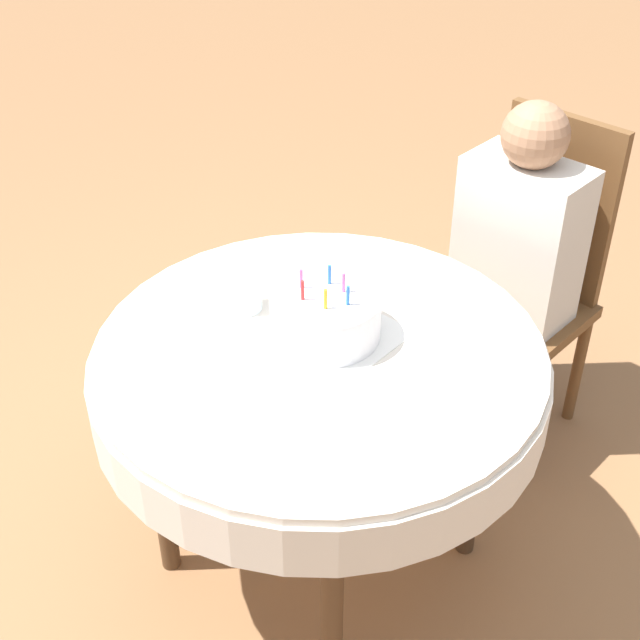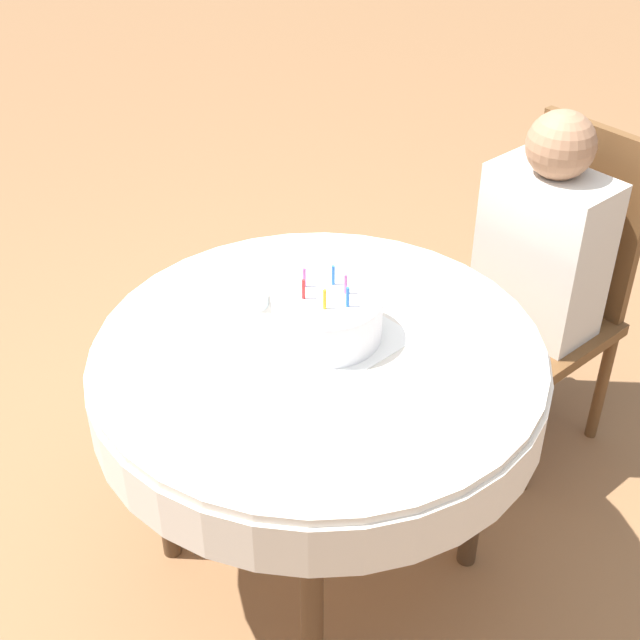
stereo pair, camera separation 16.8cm
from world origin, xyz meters
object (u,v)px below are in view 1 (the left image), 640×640
object	(u,v)px
person	(513,253)
drinking_glass	(247,292)
birthday_cake	(326,316)
chair	(527,277)

from	to	relation	value
person	drinking_glass	distance (m)	0.83
birthday_cake	drinking_glass	distance (m)	0.22
chair	birthday_cake	xyz separation A→B (m)	(-0.08, -0.83, 0.26)
chair	drinking_glass	distance (m)	0.95
chair	person	distance (m)	0.17
birthday_cake	drinking_glass	xyz separation A→B (m)	(-0.22, -0.04, -0.01)
birthday_cake	person	bearing A→B (deg)	84.28
birthday_cake	drinking_glass	size ratio (longest dim) A/B	2.87
person	birthday_cake	world-z (taller)	person
chair	person	bearing A→B (deg)	-90.00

